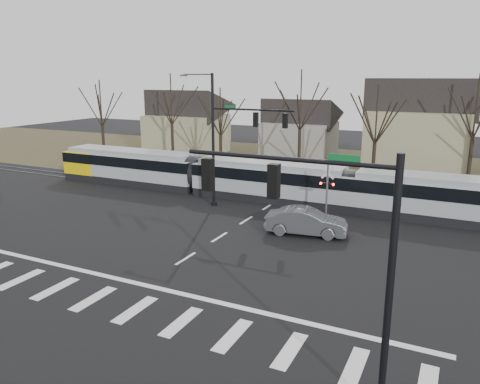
% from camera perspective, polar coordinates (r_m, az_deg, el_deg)
% --- Properties ---
extents(ground, '(140.00, 140.00, 0.00)m').
position_cam_1_polar(ground, '(25.17, -9.12, -9.56)').
color(ground, black).
extents(grass_verge, '(140.00, 28.00, 0.01)m').
position_cam_1_polar(grass_verge, '(53.47, 10.86, 2.95)').
color(grass_verge, '#38331E').
rests_on(grass_verge, ground).
extents(crosswalk, '(27.00, 2.60, 0.01)m').
position_cam_1_polar(crosswalk, '(22.35, -15.14, -13.04)').
color(crosswalk, silver).
rests_on(crosswalk, ground).
extents(stop_line, '(28.00, 0.35, 0.01)m').
position_cam_1_polar(stop_line, '(23.86, -11.64, -11.03)').
color(stop_line, silver).
rests_on(stop_line, ground).
extents(lane_dashes, '(0.18, 30.00, 0.01)m').
position_cam_1_polar(lane_dashes, '(38.60, 4.55, -1.05)').
color(lane_dashes, silver).
rests_on(lane_dashes, ground).
extents(rail_pair, '(90.00, 1.52, 0.06)m').
position_cam_1_polar(rail_pair, '(38.42, 4.44, -1.09)').
color(rail_pair, '#59595E').
rests_on(rail_pair, ground).
extents(tram, '(42.27, 3.14, 3.20)m').
position_cam_1_polar(tram, '(38.49, 3.47, 1.58)').
color(tram, gray).
rests_on(tram, ground).
extents(sedan, '(3.57, 5.82, 1.72)m').
position_cam_1_polar(sedan, '(30.47, 8.06, -3.59)').
color(sedan, '#45484C').
rests_on(sedan, ground).
extents(signal_pole_near_right, '(6.72, 0.44, 8.00)m').
position_cam_1_polar(signal_pole_near_right, '(14.05, 10.46, -6.26)').
color(signal_pole_near_right, black).
rests_on(signal_pole_near_right, ground).
extents(signal_pole_far, '(9.28, 0.44, 10.20)m').
position_cam_1_polar(signal_pole_far, '(35.34, -1.04, 7.01)').
color(signal_pole_far, black).
rests_on(signal_pole_far, ground).
extents(rail_crossing_signal, '(1.08, 0.36, 4.00)m').
position_cam_1_polar(rail_crossing_signal, '(33.67, 10.53, -0.18)').
color(rail_crossing_signal, '#59595B').
rests_on(rail_crossing_signal, ground).
extents(tree_row, '(59.20, 7.20, 10.00)m').
position_cam_1_polar(tree_row, '(46.49, 11.56, 7.53)').
color(tree_row, black).
rests_on(tree_row, ground).
extents(house_a, '(9.72, 8.64, 8.60)m').
position_cam_1_polar(house_a, '(62.75, -6.53, 8.82)').
color(house_a, gray).
rests_on(house_a, ground).
extents(house_b, '(8.64, 7.56, 7.65)m').
position_cam_1_polar(house_b, '(58.12, 7.30, 7.91)').
color(house_b, gray).
rests_on(house_b, ground).
extents(house_c, '(10.80, 8.64, 10.10)m').
position_cam_1_polar(house_c, '(52.18, 21.08, 7.82)').
color(house_c, gray).
rests_on(house_c, ground).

